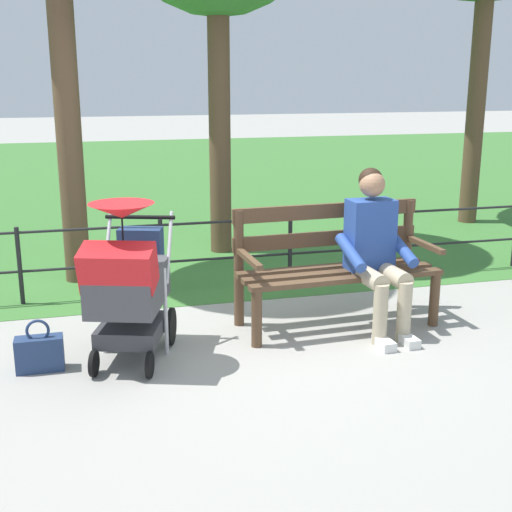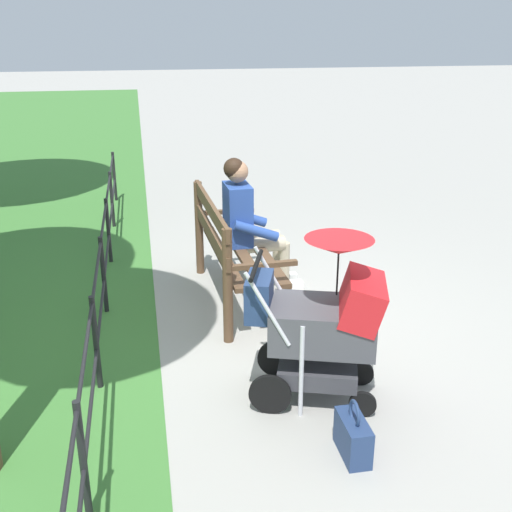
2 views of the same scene
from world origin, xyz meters
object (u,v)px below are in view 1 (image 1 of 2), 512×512
object	(u,v)px
handbag	(40,353)
stroller	(128,281)
park_bench	(334,260)
person_on_bench	(376,247)

from	to	relation	value
handbag	stroller	bearing A→B (deg)	-178.79
park_bench	person_on_bench	size ratio (longest dim) A/B	1.27
person_on_bench	park_bench	bearing A→B (deg)	-40.84
person_on_bench	stroller	bearing A→B (deg)	4.64
person_on_bench	handbag	bearing A→B (deg)	3.80
park_bench	handbag	bearing A→B (deg)	9.74
person_on_bench	stroller	xyz separation A→B (m)	(1.92, 0.16, -0.08)
park_bench	handbag	world-z (taller)	park_bench
person_on_bench	handbag	xyz separation A→B (m)	(2.54, 0.17, -0.55)
park_bench	handbag	xyz separation A→B (m)	(2.28, 0.39, -0.40)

